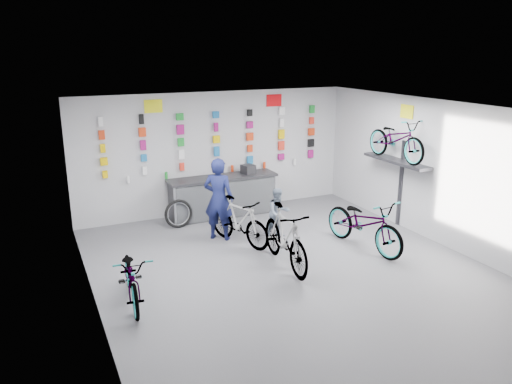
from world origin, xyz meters
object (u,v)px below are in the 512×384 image
bike_service (239,221)px  clerk (219,199)px  bike_center (285,237)px  counter (223,197)px  bike_right (364,223)px  customer (278,213)px  bike_left (132,277)px

bike_service → clerk: (-0.27, 0.47, 0.39)m
bike_center → counter: bearing=93.7°
counter → bike_center: 3.28m
bike_right → bike_center: bearing=174.6°
clerk → customer: 1.33m
counter → bike_right: bearing=-59.5°
bike_right → customer: 1.85m
clerk → customer: size_ratio=1.62×
counter → clerk: 1.60m
bike_left → bike_center: (2.90, 0.18, 0.14)m
bike_left → customer: (3.50, 1.60, 0.10)m
clerk → customer: bearing=-161.6°
bike_service → customer: 0.93m
bike_service → clerk: size_ratio=0.94×
bike_service → customer: bearing=-20.5°
counter → bike_center: bearing=-90.6°
counter → bike_left: (-2.94, -3.47, -0.04)m
bike_left → bike_right: (4.81, 0.30, 0.10)m
counter → bike_left: counter is taller
bike_center → clerk: clerk is taller
bike_center → clerk: bearing=112.3°
bike_left → bike_service: size_ratio=1.02×
bike_service → customer: customer is taller
bike_center → clerk: (-0.61, 1.88, 0.31)m
bike_right → bike_service: (-2.24, 1.29, -0.04)m
bike_right → clerk: bearing=136.2°
counter → bike_right: 3.68m
counter → bike_center: (-0.03, -3.28, 0.10)m
bike_right → customer: size_ratio=1.89×
bike_left → bike_center: 2.91m
counter → bike_service: 1.92m
counter → bike_left: 4.54m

